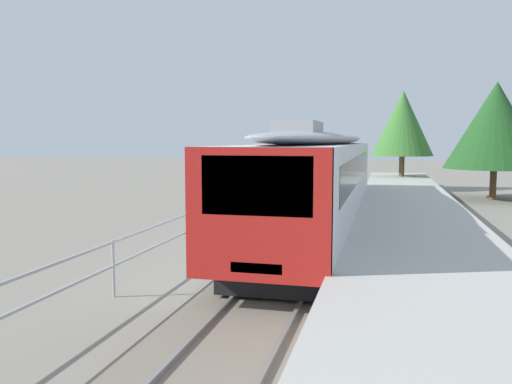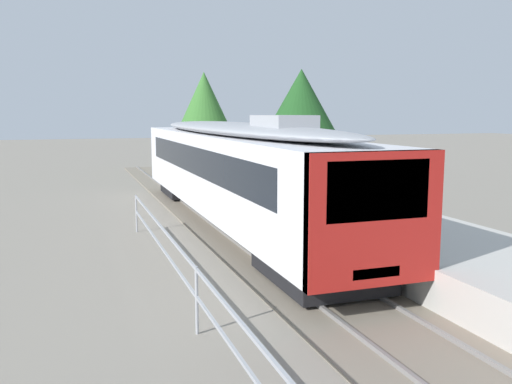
{
  "view_description": "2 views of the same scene",
  "coord_description": "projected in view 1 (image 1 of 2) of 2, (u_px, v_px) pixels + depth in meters",
  "views": [
    {
      "loc": [
        2.31,
        11.12,
        3.37
      ],
      "look_at": [
        -1.0,
        24.44,
        2.0
      ],
      "focal_mm": 36.53,
      "sensor_mm": 36.0,
      "label": 1
    },
    {
      "loc": [
        -5.33,
        11.86,
        3.92
      ],
      "look_at": [
        -1.0,
        24.44,
        2.0
      ],
      "focal_mm": 38.18,
      "sensor_mm": 36.0,
      "label": 2
    }
  ],
  "objects": [
    {
      "name": "ground_plane",
      "position": [
        148.0,
        285.0,
        12.11
      ],
      "size": [
        160.0,
        160.0,
        0.0
      ],
      "primitive_type": "plane",
      "color": "gray"
    },
    {
      "name": "track_rails",
      "position": [
        273.0,
        293.0,
        11.39
      ],
      "size": [
        3.2,
        60.0,
        0.14
      ],
      "color": "slate",
      "rests_on": "ground"
    },
    {
      "name": "tree_behind_carpark",
      "position": [
        496.0,
        125.0,
        29.14
      ],
      "size": [
        5.51,
        5.51,
        6.63
      ],
      "color": "brown",
      "rests_on": "ground"
    },
    {
      "name": "tree_behind_station_far",
      "position": [
        403.0,
        124.0,
        35.14
      ],
      "size": [
        4.09,
        4.09,
        6.68
      ],
      "color": "brown",
      "rests_on": "ground"
    },
    {
      "name": "commuter_train",
      "position": [
        319.0,
        174.0,
        18.74
      ],
      "size": [
        2.82,
        19.01,
        3.74
      ],
      "color": "silver",
      "rests_on": "track_rails"
    },
    {
      "name": "station_platform",
      "position": [
        430.0,
        284.0,
        10.57
      ],
      "size": [
        3.9,
        60.0,
        0.9
      ],
      "primitive_type": "cube",
      "color": "#B7B5AD",
      "rests_on": "ground"
    }
  ]
}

